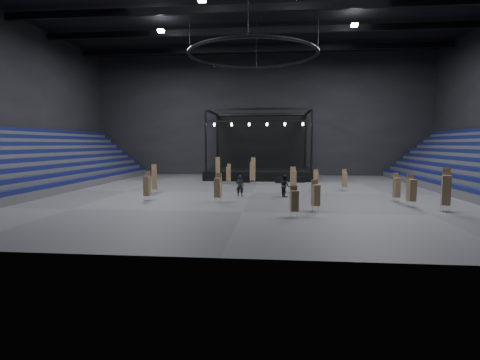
# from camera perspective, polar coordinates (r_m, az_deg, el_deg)

# --- Properties ---
(floor) EXTENTS (50.00, 50.00, 0.00)m
(floor) POSITION_cam_1_polar(r_m,az_deg,el_deg) (36.25, 1.90, -1.91)
(floor) COLOR #49494C
(floor) RESTS_ON ground
(wall_back) EXTENTS (50.00, 0.20, 18.00)m
(wall_back) POSITION_cam_1_polar(r_m,az_deg,el_deg) (57.08, 3.27, 9.85)
(wall_back) COLOR black
(wall_back) RESTS_ON ground
(wall_front) EXTENTS (50.00, 0.20, 18.00)m
(wall_front) POSITION_cam_1_polar(r_m,az_deg,el_deg) (15.65, -3.18, 21.49)
(wall_front) COLOR black
(wall_front) RESTS_ON ground
(wall_left) EXTENTS (0.20, 42.00, 18.00)m
(wall_left) POSITION_cam_1_polar(r_m,az_deg,el_deg) (45.25, -32.13, 10.15)
(wall_left) COLOR black
(wall_left) RESTS_ON ground
(bleachers_left) EXTENTS (7.20, 40.00, 6.40)m
(bleachers_left) POSITION_cam_1_polar(r_m,az_deg,el_deg) (43.93, -29.51, 0.94)
(bleachers_left) COLOR #454547
(bleachers_left) RESTS_ON floor
(stage) EXTENTS (14.00, 10.00, 9.20)m
(stage) POSITION_cam_1_polar(r_m,az_deg,el_deg) (52.26, 3.02, 1.96)
(stage) COLOR black
(stage) RESTS_ON floor
(truss_ring) EXTENTS (12.30, 12.30, 5.15)m
(truss_ring) POSITION_cam_1_polar(r_m,az_deg,el_deg) (36.89, 1.96, 18.54)
(truss_ring) COLOR black
(truss_ring) RESTS_ON ceiling
(roof_girders) EXTENTS (49.00, 30.35, 0.70)m
(roof_girders) POSITION_cam_1_polar(r_m,az_deg,el_deg) (38.06, 1.99, 24.71)
(roof_girders) COLOR black
(roof_girders) RESTS_ON ceiling
(flight_case_left) EXTENTS (1.42, 0.81, 0.91)m
(flight_case_left) POSITION_cam_1_polar(r_m,az_deg,el_deg) (45.69, 0.76, 0.21)
(flight_case_left) COLOR black
(flight_case_left) RESTS_ON floor
(flight_case_mid) EXTENTS (1.15, 0.79, 0.70)m
(flight_case_mid) POSITION_cam_1_polar(r_m,az_deg,el_deg) (45.22, 6.12, -0.02)
(flight_case_mid) COLOR black
(flight_case_mid) RESTS_ON floor
(flight_case_right) EXTENTS (1.12, 0.64, 0.71)m
(flight_case_right) POSITION_cam_1_polar(r_m,az_deg,el_deg) (46.16, 9.17, 0.07)
(flight_case_right) COLOR black
(flight_case_right) RESTS_ON floor
(chair_stack_0) EXTENTS (0.63, 0.63, 3.14)m
(chair_stack_0) POSITION_cam_1_polar(r_m,az_deg,el_deg) (44.53, -3.40, 1.52)
(chair_stack_0) COLOR silver
(chair_stack_0) RESTS_ON floor
(chair_stack_1) EXTENTS (0.58, 0.58, 2.36)m
(chair_stack_1) POSITION_cam_1_polar(r_m,az_deg,el_deg) (29.99, -3.38, -1.10)
(chair_stack_1) COLOR silver
(chair_stack_1) RESTS_ON floor
(chair_stack_2) EXTENTS (0.60, 0.60, 2.50)m
(chair_stack_2) POSITION_cam_1_polar(r_m,az_deg,el_deg) (36.57, 8.12, 0.17)
(chair_stack_2) COLOR silver
(chair_stack_2) RESTS_ON floor
(chair_stack_3) EXTENTS (0.56, 0.56, 2.35)m
(chair_stack_3) POSITION_cam_1_polar(r_m,az_deg,el_deg) (32.77, 22.75, -1.00)
(chair_stack_3) COLOR silver
(chair_stack_3) RESTS_ON floor
(chair_stack_4) EXTENTS (0.63, 0.63, 2.76)m
(chair_stack_4) POSITION_cam_1_polar(r_m,az_deg,el_deg) (36.44, -12.93, 0.21)
(chair_stack_4) COLOR silver
(chair_stack_4) RESTS_ON floor
(chair_stack_5) EXTENTS (0.48, 0.48, 2.14)m
(chair_stack_5) POSITION_cam_1_polar(r_m,az_deg,el_deg) (38.07, 11.50, 0.05)
(chair_stack_5) COLOR silver
(chair_stack_5) RESTS_ON floor
(chair_stack_6) EXTENTS (0.46, 0.46, 2.16)m
(chair_stack_6) POSITION_cam_1_polar(r_m,az_deg,el_deg) (39.17, 15.63, 0.10)
(chair_stack_6) COLOR silver
(chair_stack_6) RESTS_ON floor
(chair_stack_7) EXTENTS (0.64, 0.64, 2.21)m
(chair_stack_7) POSITION_cam_1_polar(r_m,az_deg,el_deg) (26.61, 11.44, -2.19)
(chair_stack_7) COLOR silver
(chair_stack_7) RESTS_ON floor
(chair_stack_8) EXTENTS (0.64, 0.64, 2.47)m
(chair_stack_8) POSITION_cam_1_polar(r_m,az_deg,el_deg) (30.62, 24.66, -1.33)
(chair_stack_8) COLOR silver
(chair_stack_8) RESTS_ON floor
(chair_stack_9) EXTENTS (0.52, 0.52, 2.44)m
(chair_stack_9) POSITION_cam_1_polar(r_m,az_deg,el_deg) (32.03, -14.00, -0.79)
(chair_stack_9) COLOR silver
(chair_stack_9) RESTS_ON floor
(chair_stack_10) EXTENTS (0.68, 0.68, 3.05)m
(chair_stack_10) POSITION_cam_1_polar(r_m,az_deg,el_deg) (29.57, 28.90, -1.27)
(chair_stack_10) COLOR silver
(chair_stack_10) RESTS_ON floor
(chair_stack_11) EXTENTS (0.65, 0.65, 3.11)m
(chair_stack_11) POSITION_cam_1_polar(r_m,az_deg,el_deg) (43.67, 1.94, 1.43)
(chair_stack_11) COLOR silver
(chair_stack_11) RESTS_ON floor
(chair_stack_12) EXTENTS (0.52, 0.52, 2.38)m
(chair_stack_12) POSITION_cam_1_polar(r_m,az_deg,el_deg) (43.85, -1.77, 0.98)
(chair_stack_12) COLOR silver
(chair_stack_12) RESTS_ON floor
(chair_stack_13) EXTENTS (0.57, 0.57, 2.03)m
(chair_stack_13) POSITION_cam_1_polar(r_m,az_deg,el_deg) (24.19, 8.27, -3.09)
(chair_stack_13) COLOR silver
(chair_stack_13) RESTS_ON floor
(man_center) EXTENTS (0.71, 0.48, 1.92)m
(man_center) POSITION_cam_1_polar(r_m,az_deg,el_deg) (33.44, -0.02, -0.88)
(man_center) COLOR black
(man_center) RESTS_ON floor
(crew_member) EXTENTS (1.04, 1.17, 1.98)m
(crew_member) POSITION_cam_1_polar(r_m,az_deg,el_deg) (33.39, 6.87, -0.88)
(crew_member) COLOR black
(crew_member) RESTS_ON floor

